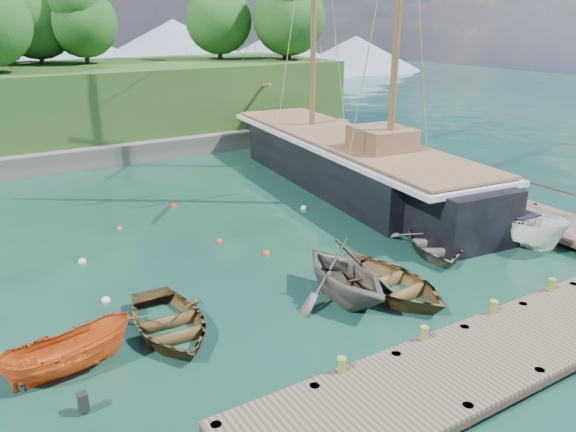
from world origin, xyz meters
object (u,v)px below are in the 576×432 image
object	(u,v)px
cabin_boat_white	(513,243)
schooner	(346,164)
rowboat_1	(344,299)
rowboat_3	(434,250)
rowboat_0	(170,332)
rowboat_2	(387,293)
motorboat_orange	(72,372)

from	to	relation	value
cabin_boat_white	schooner	bearing A→B (deg)	87.98
rowboat_1	schooner	size ratio (longest dim) A/B	0.15
rowboat_3	schooner	world-z (taller)	schooner
rowboat_0	rowboat_2	xyz separation A→B (m)	(7.75, -1.56, 0.00)
cabin_boat_white	rowboat_2	bearing A→B (deg)	179.10
schooner	rowboat_3	bearing A→B (deg)	-99.51
rowboat_3	motorboat_orange	xyz separation A→B (m)	(-15.21, -0.93, 0.00)
rowboat_3	cabin_boat_white	size ratio (longest dim) A/B	1.01
rowboat_0	rowboat_1	bearing A→B (deg)	-7.34
rowboat_0	motorboat_orange	size ratio (longest dim) A/B	1.25
rowboat_0	cabin_boat_white	world-z (taller)	cabin_boat_white
rowboat_2	motorboat_orange	xyz separation A→B (m)	(-10.87, 1.00, 0.00)
rowboat_1	schooner	bearing A→B (deg)	55.51
cabin_boat_white	rowboat_3	bearing A→B (deg)	155.20
rowboat_2	schooner	world-z (taller)	schooner
rowboat_0	schooner	bearing A→B (deg)	38.03
rowboat_0	rowboat_3	world-z (taller)	rowboat_3
rowboat_0	schooner	size ratio (longest dim) A/B	0.15
rowboat_2	motorboat_orange	distance (m)	10.92
rowboat_1	rowboat_2	size ratio (longest dim) A/B	0.87
rowboat_0	motorboat_orange	xyz separation A→B (m)	(-3.12, -0.56, 0.00)
motorboat_orange	rowboat_0	bearing A→B (deg)	-86.24
motorboat_orange	schooner	bearing A→B (deg)	-64.95
rowboat_1	cabin_boat_white	xyz separation A→B (m)	(9.56, 0.24, 0.00)
cabin_boat_white	rowboat_1	bearing A→B (deg)	175.53
schooner	cabin_boat_white	bearing A→B (deg)	-80.05
rowboat_1	schooner	world-z (taller)	schooner
cabin_boat_white	rowboat_0	bearing A→B (deg)	170.92
cabin_boat_white	schooner	distance (m)	11.45
schooner	rowboat_0	bearing A→B (deg)	-138.82
rowboat_1	cabin_boat_white	distance (m)	9.56
rowboat_2	rowboat_1	bearing A→B (deg)	158.99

